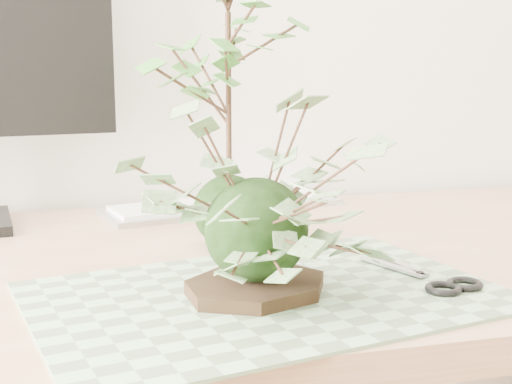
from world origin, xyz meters
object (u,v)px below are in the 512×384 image
ivy_kokedama (256,181)px  keyboard (223,205)px  maple_kokedama (228,31)px  desk (229,316)px

ivy_kokedama → keyboard: 0.48m
maple_kokedama → keyboard: maple_kokedama is taller
desk → ivy_kokedama: (-0.01, -0.18, 0.22)m
ivy_kokedama → maple_kokedama: bearing=85.1°
desk → maple_kokedama: 0.38m
ivy_kokedama → keyboard: size_ratio=0.94×
keyboard → maple_kokedama: bearing=-113.2°
desk → maple_kokedama: maple_kokedama is taller
desk → keyboard: 0.30m
desk → maple_kokedama: size_ratio=3.82×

